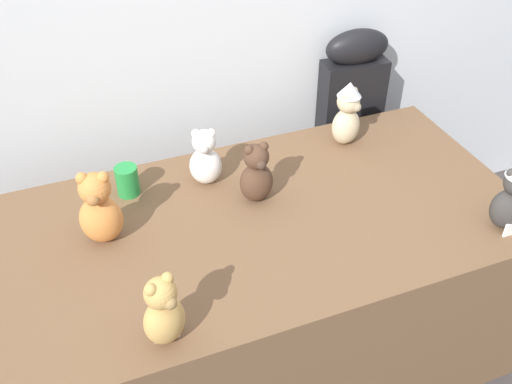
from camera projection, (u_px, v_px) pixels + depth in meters
display_table at (256, 294)px, 2.18m from camera, size 1.85×0.92×0.74m
instrument_case at (347, 139)px, 2.69m from camera, size 0.29×0.14×1.07m
teddy_bear_snow at (205, 158)px, 2.05m from camera, size 0.14×0.13×0.22m
teddy_bear_sand at (347, 114)px, 2.24m from camera, size 0.15×0.14×0.27m
teddy_bear_ginger at (99, 210)px, 1.80m from camera, size 0.16×0.15×0.26m
teddy_bear_honey at (163, 312)px, 1.50m from camera, size 0.15×0.14×0.23m
teddy_bear_cocoa at (256, 174)px, 1.97m from camera, size 0.12×0.11×0.23m
party_cup_green at (127, 181)px, 2.03m from camera, size 0.08×0.08×0.11m
name_card_front_middle at (167, 333)px, 1.55m from camera, size 0.07×0.01×0.05m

